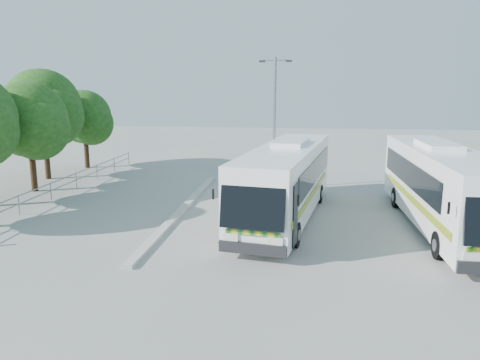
# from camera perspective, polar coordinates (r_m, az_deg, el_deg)

# --- Properties ---
(ground) EXTENTS (100.00, 100.00, 0.00)m
(ground) POSITION_cam_1_polar(r_m,az_deg,el_deg) (21.74, -2.31, -5.19)
(ground) COLOR #999994
(ground) RESTS_ON ground
(kerb_divider) EXTENTS (0.40, 16.00, 0.15)m
(kerb_divider) POSITION_cam_1_polar(r_m,az_deg,el_deg) (24.07, -6.94, -3.44)
(kerb_divider) COLOR #B2B2AD
(kerb_divider) RESTS_ON ground
(railing) EXTENTS (0.06, 22.00, 1.00)m
(railing) POSITION_cam_1_polar(r_m,az_deg,el_deg) (28.53, -21.14, -0.42)
(railing) COLOR gray
(railing) RESTS_ON ground
(tree_far_c) EXTENTS (4.97, 4.69, 6.49)m
(tree_far_c) POSITION_cam_1_polar(r_m,az_deg,el_deg) (30.08, -24.22, 6.70)
(tree_far_c) COLOR #382314
(tree_far_c) RESTS_ON ground
(tree_far_d) EXTENTS (5.62, 5.30, 7.33)m
(tree_far_d) POSITION_cam_1_polar(r_m,az_deg,el_deg) (33.83, -22.79, 8.17)
(tree_far_d) COLOR #382314
(tree_far_d) RESTS_ON ground
(tree_far_e) EXTENTS (4.54, 4.28, 5.92)m
(tree_far_e) POSITION_cam_1_polar(r_m,az_deg,el_deg) (37.55, -18.35, 7.29)
(tree_far_e) COLOR #382314
(tree_far_e) RESTS_ON ground
(coach_main) EXTENTS (4.47, 12.61, 3.43)m
(coach_main) POSITION_cam_1_polar(r_m,az_deg,el_deg) (22.07, 5.66, 0.05)
(coach_main) COLOR white
(coach_main) RESTS_ON ground
(coach_adjacent) EXTENTS (2.75, 12.64, 3.50)m
(coach_adjacent) POSITION_cam_1_polar(r_m,az_deg,el_deg) (22.29, 23.44, -0.64)
(coach_adjacent) COLOR white
(coach_adjacent) RESTS_ON ground
(lamppost) EXTENTS (1.93, 0.40, 7.87)m
(lamppost) POSITION_cam_1_polar(r_m,az_deg,el_deg) (28.27, 4.24, 7.60)
(lamppost) COLOR gray
(lamppost) RESTS_ON ground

